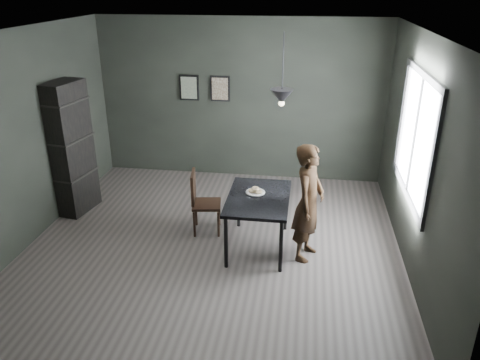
# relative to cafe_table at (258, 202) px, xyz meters

# --- Properties ---
(ground) EXTENTS (5.00, 5.00, 0.00)m
(ground) POSITION_rel_cafe_table_xyz_m (-0.60, 0.00, -0.67)
(ground) COLOR #383331
(ground) RESTS_ON ground
(back_wall) EXTENTS (5.00, 0.10, 2.80)m
(back_wall) POSITION_rel_cafe_table_xyz_m (-0.60, 2.50, 0.73)
(back_wall) COLOR black
(back_wall) RESTS_ON ground
(ceiling) EXTENTS (5.00, 5.00, 0.02)m
(ceiling) POSITION_rel_cafe_table_xyz_m (-0.60, 0.00, 2.13)
(ceiling) COLOR silver
(ceiling) RESTS_ON ground
(window_assembly) EXTENTS (0.04, 1.96, 1.56)m
(window_assembly) POSITION_rel_cafe_table_xyz_m (1.87, 0.20, 0.93)
(window_assembly) COLOR white
(window_assembly) RESTS_ON ground
(cafe_table) EXTENTS (0.80, 1.20, 0.75)m
(cafe_table) POSITION_rel_cafe_table_xyz_m (0.00, 0.00, 0.00)
(cafe_table) COLOR black
(cafe_table) RESTS_ON ground
(white_plate) EXTENTS (0.23, 0.23, 0.01)m
(white_plate) POSITION_rel_cafe_table_xyz_m (-0.05, 0.10, 0.08)
(white_plate) COLOR white
(white_plate) RESTS_ON cafe_table
(donut_pile) EXTENTS (0.19, 0.12, 0.08)m
(donut_pile) POSITION_rel_cafe_table_xyz_m (-0.05, 0.10, 0.12)
(donut_pile) COLOR beige
(donut_pile) RESTS_ON white_plate
(woman) EXTENTS (0.52, 0.65, 1.54)m
(woman) POSITION_rel_cafe_table_xyz_m (0.64, -0.13, 0.10)
(woman) COLOR black
(woman) RESTS_ON ground
(wood_chair) EXTENTS (0.45, 0.45, 0.91)m
(wood_chair) POSITION_rel_cafe_table_xyz_m (-0.85, 0.32, -0.15)
(wood_chair) COLOR black
(wood_chair) RESTS_ON ground
(shelf_unit) EXTENTS (0.49, 0.73, 2.02)m
(shelf_unit) POSITION_rel_cafe_table_xyz_m (-2.92, 0.73, 0.34)
(shelf_unit) COLOR black
(shelf_unit) RESTS_ON ground
(pendant_lamp) EXTENTS (0.28, 0.28, 0.86)m
(pendant_lamp) POSITION_rel_cafe_table_xyz_m (0.25, 0.10, 1.38)
(pendant_lamp) COLOR black
(pendant_lamp) RESTS_ON ground
(framed_print_left) EXTENTS (0.34, 0.04, 0.44)m
(framed_print_left) POSITION_rel_cafe_table_xyz_m (-1.50, 2.47, 0.93)
(framed_print_left) COLOR black
(framed_print_left) RESTS_ON ground
(framed_print_right) EXTENTS (0.34, 0.04, 0.44)m
(framed_print_right) POSITION_rel_cafe_table_xyz_m (-0.95, 2.47, 0.93)
(framed_print_right) COLOR black
(framed_print_right) RESTS_ON ground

